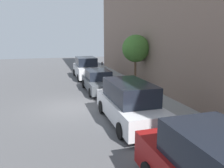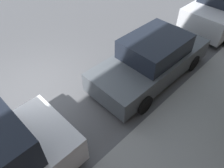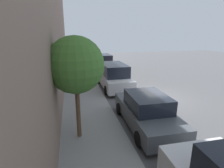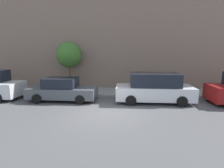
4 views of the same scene
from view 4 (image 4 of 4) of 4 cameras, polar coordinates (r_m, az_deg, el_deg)
The scene contains 7 objects.
ground_plane at distance 9.51m, azimuth -2.03°, elevation -9.48°, with size 60.00×60.00×0.00m, color #515154.
sidewalk at distance 14.08m, azimuth 0.03°, elevation -2.54°, with size 2.60×32.00×0.15m.
building_facade at distance 16.35m, azimuth 0.64°, elevation 22.01°, with size 2.00×32.00×13.03m.
parked_minivan_second at distance 11.64m, azimuth 13.57°, elevation -1.34°, with size 2.02×4.91×1.90m.
parked_sedan_third at distance 12.24m, azimuth -15.91°, elevation -1.81°, with size 1.92×4.53×1.54m.
parking_meter_far at distance 16.11m, azimuth -31.98°, elevation 0.83°, with size 0.11×0.15×1.37m.
street_tree at distance 14.96m, azimuth -13.89°, elevation 9.21°, with size 2.07×2.07×3.89m.
Camera 4 is at (-8.89, -0.96, 3.24)m, focal length 28.00 mm.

